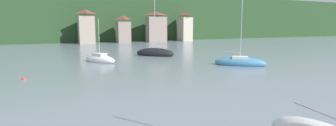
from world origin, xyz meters
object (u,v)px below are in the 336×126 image
object	(u,v)px
sailboat_far_3	(100,59)
sailboat_far_4	(155,53)
shore_building_west	(86,27)
mooring_buoy_mid	(24,79)
shore_building_eastcentral	(185,27)
sailboat_mid_1	(240,62)
shore_building_westcentral	(123,29)
shore_building_central	(156,27)

from	to	relation	value
sailboat_far_3	sailboat_far_4	distance (m)	11.89
shore_building_west	mooring_buoy_mid	world-z (taller)	shore_building_west
shore_building_eastcentral	mooring_buoy_mid	world-z (taller)	shore_building_eastcentral
sailboat_mid_1	sailboat_far_4	distance (m)	17.62
shore_building_west	sailboat_mid_1	world-z (taller)	shore_building_west
shore_building_west	sailboat_far_3	world-z (taller)	shore_building_west
shore_building_eastcentral	shore_building_west	bearing A→B (deg)	-179.16
mooring_buoy_mid	shore_building_westcentral	bearing A→B (deg)	64.19
shore_building_eastcentral	sailboat_far_3	size ratio (longest dim) A/B	1.44
shore_building_eastcentral	sailboat_far_4	bearing A→B (deg)	-125.29
sailboat_far_3	mooring_buoy_mid	distance (m)	14.24
sailboat_mid_1	mooring_buoy_mid	bearing A→B (deg)	-141.71
shore_building_westcentral	sailboat_far_4	world-z (taller)	sailboat_far_4
sailboat_far_3	shore_building_west	bearing A→B (deg)	-36.54
shore_building_west	shore_building_eastcentral	bearing A→B (deg)	0.84
shore_building_west	shore_building_westcentral	distance (m)	11.74
sailboat_far_3	sailboat_mid_1	bearing A→B (deg)	-155.26
shore_building_central	shore_building_eastcentral	bearing A→B (deg)	4.00
shore_building_west	sailboat_mid_1	distance (m)	57.56
shore_building_westcentral	sailboat_far_3	size ratio (longest dim) A/B	1.23
shore_building_westcentral	shore_building_eastcentral	distance (m)	23.45
shore_building_central	sailboat_far_3	bearing A→B (deg)	-122.62
shore_building_west	sailboat_mid_1	size ratio (longest dim) A/B	1.07
shore_building_westcentral	shore_building_central	bearing A→B (deg)	-1.35
sailboat_far_4	shore_building_eastcentral	bearing A→B (deg)	-80.95
shore_building_west	shore_building_central	world-z (taller)	shore_building_west
sailboat_far_3	mooring_buoy_mid	bearing A→B (deg)	104.57
shore_building_westcentral	sailboat_mid_1	distance (m)	55.89
sailboat_mid_1	sailboat_far_3	size ratio (longest dim) A/B	1.36
shore_building_eastcentral	sailboat_far_4	xyz separation A→B (m)	(-28.28, -39.96, -4.62)
shore_building_west	mooring_buoy_mid	distance (m)	55.84
shore_building_west	shore_building_central	size ratio (longest dim) A/B	1.02
shore_building_central	sailboat_far_4	size ratio (longest dim) A/B	0.87
shore_building_central	sailboat_far_4	world-z (taller)	sailboat_far_4
shore_building_westcentral	shore_building_eastcentral	bearing A→B (deg)	1.33
shore_building_westcentral	shore_building_eastcentral	world-z (taller)	shore_building_eastcentral
shore_building_west	shore_building_westcentral	world-z (taller)	shore_building_west
sailboat_mid_1	sailboat_far_4	xyz separation A→B (m)	(-6.67, 16.30, 0.06)
sailboat_mid_1	mooring_buoy_mid	world-z (taller)	sailboat_mid_1
shore_building_central	sailboat_mid_1	distance (m)	56.51
sailboat_mid_1	sailboat_far_3	world-z (taller)	sailboat_mid_1
mooring_buoy_mid	sailboat_far_4	bearing A→B (deg)	34.10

